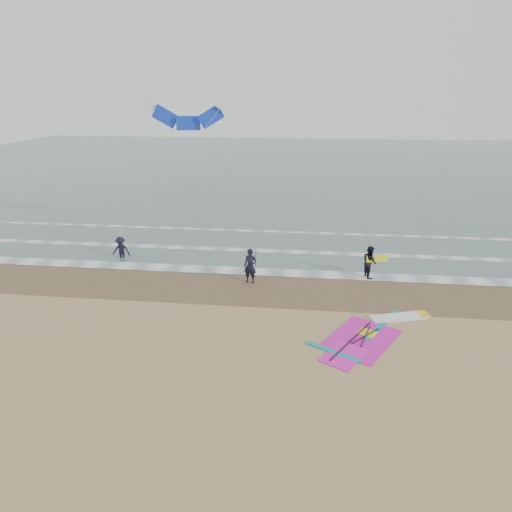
# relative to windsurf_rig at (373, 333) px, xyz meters

# --- Properties ---
(ground) EXTENTS (120.00, 120.00, 0.00)m
(ground) POSITION_rel_windsurf_rig_xyz_m (-3.76, -1.48, -0.04)
(ground) COLOR tan
(ground) RESTS_ON ground
(sea_water) EXTENTS (120.00, 80.00, 0.02)m
(sea_water) POSITION_rel_windsurf_rig_xyz_m (-3.76, 46.52, -0.03)
(sea_water) COLOR #47605E
(sea_water) RESTS_ON ground
(wet_sand_band) EXTENTS (120.00, 5.00, 0.01)m
(wet_sand_band) POSITION_rel_windsurf_rig_xyz_m (-3.76, 4.52, -0.03)
(wet_sand_band) COLOR brown
(wet_sand_band) RESTS_ON ground
(foam_waterline) EXTENTS (120.00, 9.15, 0.02)m
(foam_waterline) POSITION_rel_windsurf_rig_xyz_m (-3.76, 8.96, -0.01)
(foam_waterline) COLOR white
(foam_waterline) RESTS_ON ground
(windsurf_rig) EXTENTS (5.94, 5.63, 0.14)m
(windsurf_rig) POSITION_rel_windsurf_rig_xyz_m (0.00, 0.00, 0.00)
(windsurf_rig) COLOR white
(windsurf_rig) RESTS_ON ground
(person_standing) EXTENTS (0.81, 0.61, 2.01)m
(person_standing) POSITION_rel_windsurf_rig_xyz_m (-6.21, 5.08, 0.97)
(person_standing) COLOR black
(person_standing) RESTS_ON ground
(person_walking) EXTENTS (0.98, 1.11, 1.91)m
(person_walking) POSITION_rel_windsurf_rig_xyz_m (0.54, 6.70, 0.91)
(person_walking) COLOR black
(person_walking) RESTS_ON ground
(person_wading) EXTENTS (1.19, 0.73, 1.79)m
(person_wading) POSITION_rel_windsurf_rig_xyz_m (-15.01, 8.07, 0.86)
(person_wading) COLOR black
(person_wading) RESTS_ON ground
(held_pole) EXTENTS (0.17, 0.86, 1.82)m
(held_pole) POSITION_rel_windsurf_rig_xyz_m (-5.91, 5.08, 1.43)
(held_pole) COLOR black
(held_pole) RESTS_ON ground
(carried_kiteboard) EXTENTS (1.30, 0.51, 0.39)m
(carried_kiteboard) POSITION_rel_windsurf_rig_xyz_m (0.94, 6.60, 1.17)
(carried_kiteboard) COLOR yellow
(carried_kiteboard) RESTS_ON ground
(surf_kite) EXTENTS (7.44, 2.97, 9.45)m
(surf_kite) POSITION_rel_windsurf_rig_xyz_m (-10.90, 10.80, 8.98)
(surf_kite) COLOR white
(surf_kite) RESTS_ON ground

